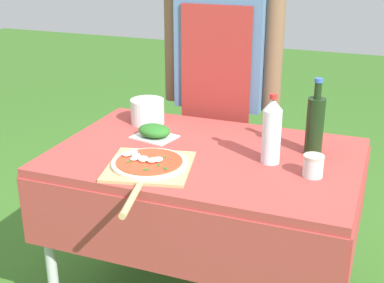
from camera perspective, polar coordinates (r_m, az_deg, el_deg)
prep_table at (r=2.19m, az=1.45°, el=-3.45°), size 1.23×0.82×0.78m
person_cook at (r=2.67m, az=3.14°, el=6.86°), size 0.60×0.20×1.59m
pizza_on_peel at (r=2.00m, az=-4.69°, el=-2.58°), size 0.37×0.56×0.05m
oil_bottle at (r=2.15m, az=12.98°, el=1.79°), size 0.07×0.07×0.31m
water_bottle at (r=2.04m, az=8.51°, el=1.16°), size 0.07×0.07×0.27m
herb_container at (r=2.30m, az=-4.04°, el=1.07°), size 0.20×0.17×0.06m
mixing_tub at (r=2.48m, az=-4.77°, el=3.22°), size 0.15×0.15×0.11m
sauce_jar at (r=1.98m, az=12.79°, el=-2.67°), size 0.08×0.08×0.08m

